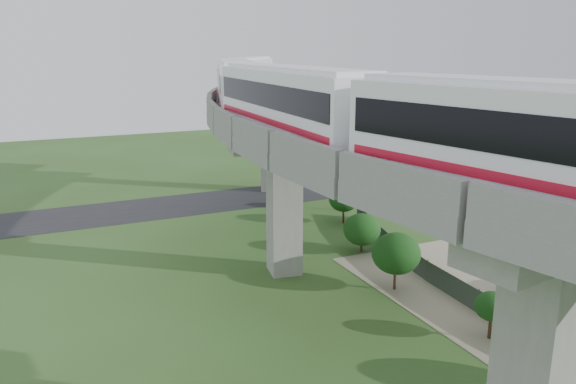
# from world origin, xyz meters

# --- Properties ---
(ground) EXTENTS (160.00, 160.00, 0.00)m
(ground) POSITION_xyz_m (0.00, 0.00, 0.00)
(ground) COLOR #324C1E
(ground) RESTS_ON ground
(dirt_lot) EXTENTS (18.00, 26.00, 0.04)m
(dirt_lot) POSITION_xyz_m (14.00, -2.00, 0.02)
(dirt_lot) COLOR gray
(dirt_lot) RESTS_ON ground
(asphalt_road) EXTENTS (60.00, 8.00, 0.03)m
(asphalt_road) POSITION_xyz_m (0.00, 30.00, 0.01)
(asphalt_road) COLOR #232326
(asphalt_road) RESTS_ON ground
(viaduct) EXTENTS (19.58, 73.98, 11.40)m
(viaduct) POSITION_xyz_m (3.84, 0.00, 9.05)
(viaduct) COLOR #99968E
(viaduct) RESTS_ON ground
(metro_train) EXTENTS (15.84, 60.52, 3.64)m
(metro_train) POSITION_xyz_m (1.10, 9.46, 12.31)
(metro_train) COLOR white
(metro_train) RESTS_ON ground
(fence) EXTENTS (3.87, 38.73, 1.50)m
(fence) POSITION_xyz_m (9.75, 0.00, 0.75)
(fence) COLOR #2D382D
(fence) RESTS_ON ground
(tree_0) EXTENTS (1.92, 1.92, 3.18)m
(tree_0) POSITION_xyz_m (11.92, 22.04, 2.35)
(tree_0) COLOR #382314
(tree_0) RESTS_ON ground
(tree_1) EXTENTS (2.63, 2.63, 3.32)m
(tree_1) POSITION_xyz_m (10.15, 18.27, 2.20)
(tree_1) COLOR #382314
(tree_1) RESTS_ON ground
(tree_2) EXTENTS (2.81, 2.81, 2.98)m
(tree_2) POSITION_xyz_m (7.74, 11.44, 1.78)
(tree_2) COLOR #382314
(tree_2) RESTS_ON ground
(tree_3) EXTENTS (3.07, 3.07, 3.75)m
(tree_3) POSITION_xyz_m (6.02, 4.71, 2.44)
(tree_3) COLOR #382314
(tree_3) RESTS_ON ground
(tree_4) EXTENTS (1.82, 1.82, 2.64)m
(tree_4) POSITION_xyz_m (6.94, -2.55, 1.85)
(tree_4) COLOR #382314
(tree_4) RESTS_ON ground
(car_white) EXTENTS (3.25, 3.54, 1.17)m
(car_white) POSITION_xyz_m (9.33, -4.74, 0.63)
(car_white) COLOR silver
(car_white) RESTS_ON dirt_lot
(car_dark) EXTENTS (4.06, 1.74, 1.17)m
(car_dark) POSITION_xyz_m (14.47, 1.18, 0.62)
(car_dark) COLOR black
(car_dark) RESTS_ON dirt_lot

